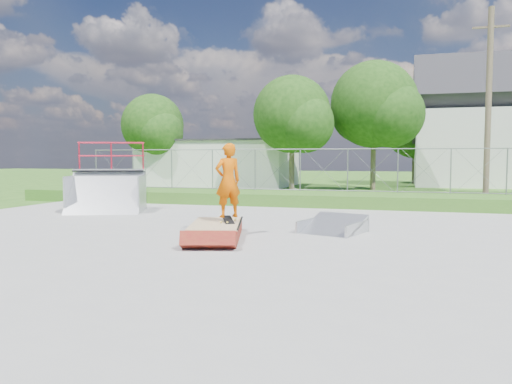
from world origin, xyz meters
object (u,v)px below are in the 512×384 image
quarter_pipe (106,177)px  grind_box (216,230)px  skater (228,183)px  flat_bank_ramp (332,225)px

quarter_pipe → grind_box: bearing=-56.6°
grind_box → quarter_pipe: size_ratio=1.05×
grind_box → skater: size_ratio=1.45×
quarter_pipe → flat_bank_ramp: bearing=-38.6°
grind_box → quarter_pipe: 6.99m
flat_bank_ramp → skater: bearing=-136.3°
quarter_pipe → skater: quarter_pipe is taller
quarter_pipe → skater: size_ratio=1.38×
flat_bank_ramp → quarter_pipe: bearing=-179.9°
quarter_pipe → skater: 6.96m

